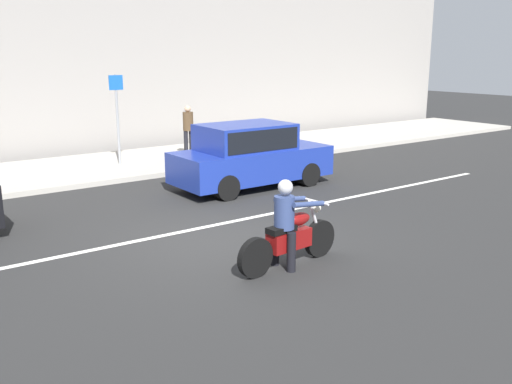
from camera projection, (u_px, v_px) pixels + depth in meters
ground_plane at (221, 240)px, 11.05m from camera, size 80.00×80.00×0.00m
sidewalk_slab at (79, 170)px, 17.32m from camera, size 40.00×4.40×0.14m
lane_marking_stripe at (213, 225)px, 11.97m from camera, size 18.00×0.14×0.01m
motorcycle_with_rider_denim_blue at (289, 231)px, 9.55m from camera, size 2.17×0.70×1.52m
parked_sedan_cobalt_blue at (250, 155)px, 15.14m from camera, size 4.28×1.82×1.72m
street_sign_post at (117, 111)px, 17.37m from camera, size 0.44×0.08×2.76m
pedestrian_bystander at (188, 127)px, 18.78m from camera, size 0.34×0.34×1.71m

